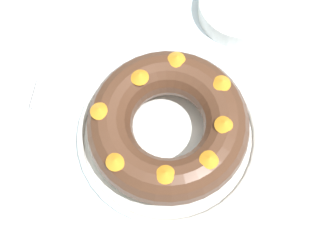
{
  "coord_description": "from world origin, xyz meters",
  "views": [
    {
      "loc": [
        0.06,
        -0.29,
        1.54
      ],
      "look_at": [
        0.02,
        -0.0,
        0.79
      ],
      "focal_mm": 50.0,
      "sensor_mm": 36.0,
      "label": 1
    }
  ],
  "objects_px": {
    "serving_knife": "(15,136)",
    "cake_knife": "(43,139)",
    "fork": "(32,123)",
    "bundt_cake": "(168,126)",
    "serving_dish": "(168,136)",
    "side_bowl": "(241,7)"
  },
  "relations": [
    {
      "from": "serving_dish",
      "to": "side_bowl",
      "type": "height_order",
      "value": "side_bowl"
    },
    {
      "from": "bundt_cake",
      "to": "fork",
      "type": "height_order",
      "value": "bundt_cake"
    },
    {
      "from": "bundt_cake",
      "to": "cake_knife",
      "type": "bearing_deg",
      "value": -170.17
    },
    {
      "from": "serving_dish",
      "to": "cake_knife",
      "type": "bearing_deg",
      "value": -170.17
    },
    {
      "from": "fork",
      "to": "serving_knife",
      "type": "distance_m",
      "value": 0.04
    },
    {
      "from": "fork",
      "to": "bundt_cake",
      "type": "bearing_deg",
      "value": -1.63
    },
    {
      "from": "serving_dish",
      "to": "cake_knife",
      "type": "height_order",
      "value": "serving_dish"
    },
    {
      "from": "cake_knife",
      "to": "bundt_cake",
      "type": "bearing_deg",
      "value": 16.45
    },
    {
      "from": "fork",
      "to": "serving_knife",
      "type": "xyz_separation_m",
      "value": [
        -0.02,
        -0.03,
        -0.0
      ]
    },
    {
      "from": "serving_dish",
      "to": "serving_knife",
      "type": "bearing_deg",
      "value": -171.59
    },
    {
      "from": "side_bowl",
      "to": "bundt_cake",
      "type": "bearing_deg",
      "value": -109.37
    },
    {
      "from": "bundt_cake",
      "to": "serving_knife",
      "type": "distance_m",
      "value": 0.29
    },
    {
      "from": "serving_knife",
      "to": "fork",
      "type": "bearing_deg",
      "value": 54.09
    },
    {
      "from": "bundt_cake",
      "to": "fork",
      "type": "distance_m",
      "value": 0.26
    },
    {
      "from": "cake_knife",
      "to": "side_bowl",
      "type": "height_order",
      "value": "side_bowl"
    },
    {
      "from": "serving_knife",
      "to": "side_bowl",
      "type": "distance_m",
      "value": 0.51
    },
    {
      "from": "serving_dish",
      "to": "fork",
      "type": "height_order",
      "value": "serving_dish"
    },
    {
      "from": "serving_dish",
      "to": "bundt_cake",
      "type": "distance_m",
      "value": 0.05
    },
    {
      "from": "serving_dish",
      "to": "bundt_cake",
      "type": "bearing_deg",
      "value": 21.26
    },
    {
      "from": "serving_dish",
      "to": "side_bowl",
      "type": "relative_size",
      "value": 1.94
    },
    {
      "from": "fork",
      "to": "serving_knife",
      "type": "relative_size",
      "value": 0.94
    },
    {
      "from": "serving_knife",
      "to": "cake_knife",
      "type": "bearing_deg",
      "value": 5.03
    }
  ]
}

